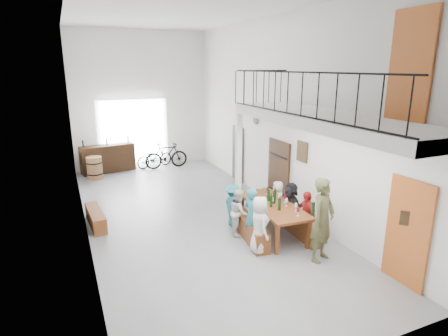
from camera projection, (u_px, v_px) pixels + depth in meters
name	position (u px, v px, depth m)	size (l,w,h in m)	color
floor	(190.00, 215.00, 10.62)	(12.00, 12.00, 0.00)	slate
room_walls	(186.00, 88.00, 9.68)	(12.00, 12.00, 12.00)	white
gateway_portal	(134.00, 134.00, 15.34)	(2.80, 0.08, 2.80)	white
right_wall_decor	(312.00, 161.00, 9.55)	(0.07, 8.28, 5.07)	#AD541F
balcony	(324.00, 122.00, 7.84)	(1.52, 5.62, 4.00)	white
tasting_table	(273.00, 207.00, 9.30)	(1.11, 2.41, 0.79)	brown
bench_inner	(248.00, 227.00, 9.25)	(0.33, 2.08, 0.48)	brown
bench_wall	(293.00, 222.00, 9.56)	(0.28, 2.18, 0.50)	brown
tableware	(278.00, 199.00, 9.19)	(0.52, 1.64, 0.35)	black
side_bench	(96.00, 218.00, 9.90)	(0.33, 1.50, 0.42)	brown
oak_barrel	(95.00, 168.00, 13.93)	(0.58, 0.58, 0.85)	#92643D
serving_counter	(108.00, 158.00, 14.88)	(2.06, 0.57, 1.09)	#331F0F
counter_bottles	(106.00, 141.00, 14.71)	(1.80, 0.33, 0.28)	black
guest_left_a	(260.00, 225.00, 8.36)	(0.65, 0.42, 1.33)	silver
guest_left_b	(252.00, 216.00, 8.83)	(0.50, 0.33, 1.36)	#256F7E
guest_left_c	(239.00, 212.00, 9.31)	(0.57, 0.45, 1.18)	silver
guest_left_d	(233.00, 206.00, 9.77)	(0.74, 0.43, 1.15)	#256F7E
guest_right_a	(306.00, 215.00, 9.03)	(0.71, 0.30, 1.22)	#A21D1B
guest_right_b	(290.00, 206.00, 9.58)	(1.17, 0.37, 1.26)	black
guest_right_c	(277.00, 200.00, 10.27)	(0.53, 0.34, 1.08)	silver
host_standing	(323.00, 220.00, 7.96)	(0.68, 0.44, 1.86)	#494A29
potted_plant	(259.00, 193.00, 11.86)	(0.38, 0.33, 0.42)	#184A15
bicycle_near	(154.00, 157.00, 15.59)	(0.57, 1.63, 0.86)	black
bicycle_far	(166.00, 155.00, 15.41)	(0.50, 1.78, 1.07)	black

